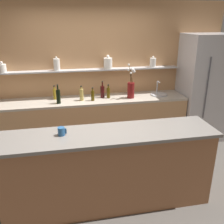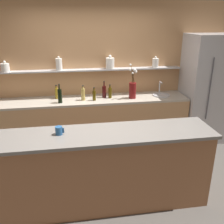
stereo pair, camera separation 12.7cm
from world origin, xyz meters
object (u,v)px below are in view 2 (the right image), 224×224
(refrigerator, at_px, (207,89))
(bottle_oil_1, at_px, (94,95))
(flower_vase, at_px, (133,88))
(sink_fixture, at_px, (161,94))
(bottle_wine_0, at_px, (60,96))
(bottle_spirit_3, at_px, (83,94))
(bottle_wine_4, at_px, (104,91))
(bottle_oil_2, at_px, (57,93))
(coffee_mug, at_px, (59,131))
(bottle_oil_5, at_px, (110,93))

(refrigerator, relative_size, bottle_oil_1, 8.49)
(flower_vase, xyz_separation_m, sink_fixture, (0.58, 0.08, -0.16))
(bottle_wine_0, xyz_separation_m, bottle_spirit_3, (0.40, 0.09, -0.02))
(bottle_wine_4, bearing_deg, bottle_oil_1, -143.31)
(bottle_oil_1, relative_size, bottle_oil_2, 0.94)
(bottle_oil_2, bearing_deg, flower_vase, -7.48)
(flower_vase, distance_m, bottle_wine_4, 0.52)
(bottle_spirit_3, distance_m, coffee_mug, 1.62)
(bottle_oil_1, xyz_separation_m, bottle_wine_4, (0.20, 0.15, 0.02))
(sink_fixture, distance_m, bottle_wine_0, 1.88)
(refrigerator, distance_m, bottle_oil_1, 2.17)
(refrigerator, xyz_separation_m, bottle_oil_2, (-2.83, 0.15, 0.01))
(bottle_oil_5, bearing_deg, flower_vase, -10.67)
(bottle_spirit_3, xyz_separation_m, bottle_wine_4, (0.39, 0.10, 0.00))
(bottle_wine_4, relative_size, coffee_mug, 3.03)
(bottle_wine_0, xyz_separation_m, bottle_oil_5, (0.89, 0.14, -0.03))
(bottle_oil_2, bearing_deg, sink_fixture, -2.90)
(flower_vase, xyz_separation_m, bottle_oil_2, (-1.36, 0.18, -0.08))
(refrigerator, height_order, bottle_oil_2, refrigerator)
(bottle_oil_1, relative_size, bottle_wine_4, 0.78)
(bottle_wine_0, xyz_separation_m, coffee_mug, (0.04, -1.49, 0.02))
(sink_fixture, height_order, bottle_oil_1, sink_fixture)
(refrigerator, relative_size, sink_fixture, 6.49)
(bottle_wine_0, relative_size, bottle_wine_4, 1.09)
(bottle_wine_0, bearing_deg, refrigerator, 2.08)
(bottle_wine_4, distance_m, coffee_mug, 1.84)
(coffee_mug, bearing_deg, sink_fixture, 41.78)
(flower_vase, relative_size, bottle_wine_4, 2.07)
(bottle_oil_1, height_order, bottle_oil_2, bottle_oil_2)
(coffee_mug, bearing_deg, bottle_oil_1, 70.23)
(flower_vase, xyz_separation_m, bottle_wine_0, (-1.30, -0.07, -0.06))
(refrigerator, xyz_separation_m, flower_vase, (-1.47, -0.03, 0.09))
(bottle_oil_2, bearing_deg, coffee_mug, -86.41)
(bottle_wine_4, xyz_separation_m, bottle_oil_5, (0.10, -0.05, -0.01))
(sink_fixture, distance_m, bottle_spirit_3, 1.48)
(bottle_oil_5, distance_m, coffee_mug, 1.84)
(bottle_wine_0, relative_size, bottle_oil_2, 1.31)
(flower_vase, distance_m, bottle_oil_1, 0.71)
(sink_fixture, distance_m, bottle_oil_2, 1.94)
(sink_fixture, relative_size, bottle_oil_2, 1.23)
(flower_vase, height_order, bottle_oil_2, flower_vase)
(bottle_oil_1, relative_size, bottle_spirit_3, 0.90)
(bottle_oil_2, relative_size, bottle_oil_5, 1.02)
(bottle_oil_2, bearing_deg, bottle_oil_5, -6.13)
(sink_fixture, height_order, bottle_spirit_3, bottle_spirit_3)
(refrigerator, xyz_separation_m, coffee_mug, (-2.72, -1.59, 0.05))
(bottle_oil_1, distance_m, bottle_oil_5, 0.32)
(coffee_mug, bearing_deg, bottle_spirit_3, 77.21)
(refrigerator, bearing_deg, bottle_wine_0, -177.92)
(bottle_oil_1, bearing_deg, coffee_mug, -109.77)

